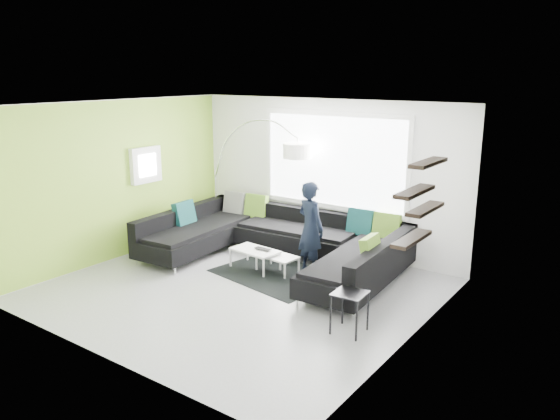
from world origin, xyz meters
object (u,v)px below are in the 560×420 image
object	(u,v)px
arc_lamp	(215,177)
person	(311,228)
side_table	(349,313)
sectional_sofa	(273,244)
coffee_table	(266,261)
laptop	(261,250)

from	to	relation	value
arc_lamp	person	bearing A→B (deg)	-11.84
arc_lamp	side_table	world-z (taller)	arc_lamp
sectional_sofa	person	bearing A→B (deg)	7.25
arc_lamp	coffee_table	bearing A→B (deg)	-24.39
coffee_table	arc_lamp	size ratio (longest dim) A/B	0.43
sectional_sofa	person	distance (m)	0.78
arc_lamp	side_table	size ratio (longest dim) A/B	4.43
coffee_table	side_table	distance (m)	2.53
side_table	person	bearing A→B (deg)	135.74
sectional_sofa	laptop	world-z (taller)	sectional_sofa
sectional_sofa	arc_lamp	xyz separation A→B (m)	(-2.06, 0.85, 0.81)
sectional_sofa	person	xyz separation A→B (m)	(0.67, 0.13, 0.37)
sectional_sofa	laptop	bearing A→B (deg)	-107.87
sectional_sofa	side_table	bearing A→B (deg)	-35.75
side_table	arc_lamp	bearing A→B (deg)	152.41
arc_lamp	laptop	xyz separation A→B (m)	(2.00, -1.10, -0.86)
side_table	person	world-z (taller)	person
person	laptop	distance (m)	0.93
coffee_table	person	distance (m)	0.96
coffee_table	laptop	xyz separation A→B (m)	(-0.08, -0.02, 0.18)
coffee_table	sectional_sofa	bearing A→B (deg)	99.76
arc_lamp	person	size ratio (longest dim) A/B	1.56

